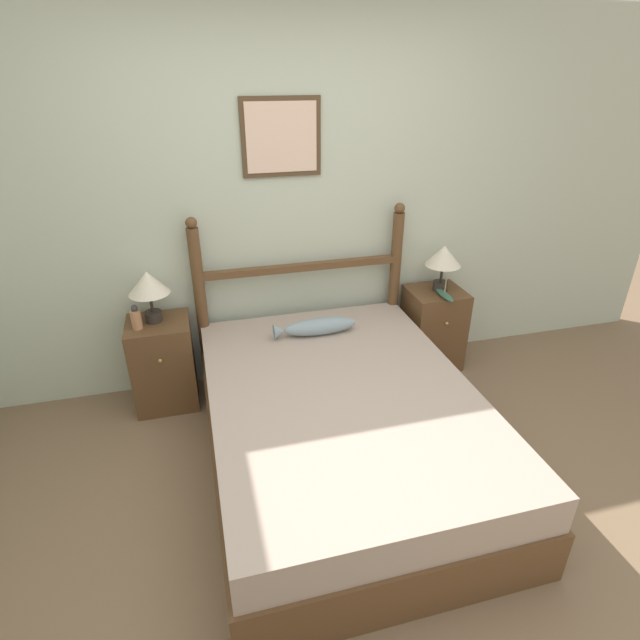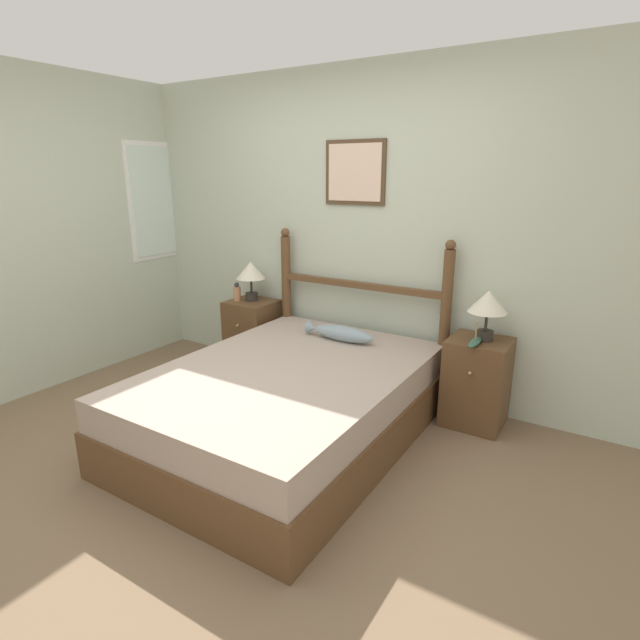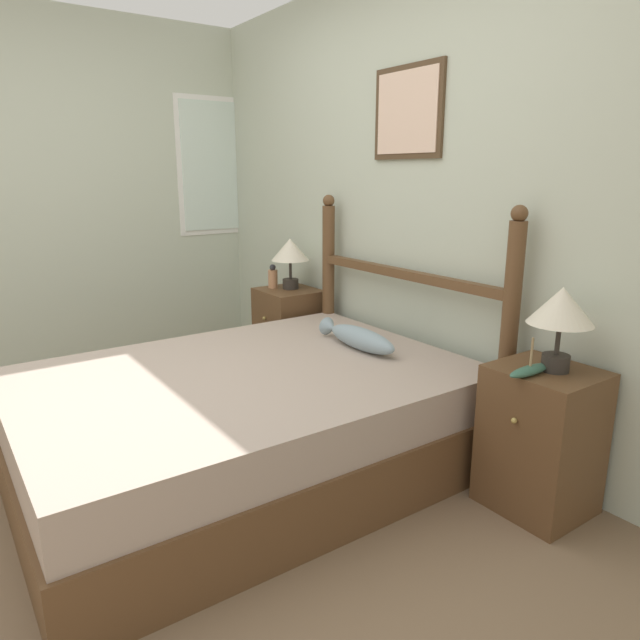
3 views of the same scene
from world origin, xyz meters
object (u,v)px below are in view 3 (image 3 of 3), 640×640
object	(u,v)px
model_boat	(530,370)
fish_pillow	(358,338)
nightstand_left	(289,333)
table_lamp_left	(290,252)
nightstand_right	(541,439)
table_lamp_right	(561,310)
bed	(247,421)
bottle	(273,277)

from	to	relation	value
model_boat	fish_pillow	bearing A→B (deg)	-174.99
nightstand_left	table_lamp_left	size ratio (longest dim) A/B	1.81
fish_pillow	nightstand_right	bearing A→B (deg)	11.77
table_lamp_left	table_lamp_right	distance (m)	2.08
bed	table_lamp_right	bearing A→B (deg)	40.33
nightstand_right	bottle	bearing A→B (deg)	-178.46
table_lamp_right	fish_pillow	bearing A→B (deg)	-168.15
bed	fish_pillow	world-z (taller)	fish_pillow
table_lamp_right	model_boat	world-z (taller)	table_lamp_right
table_lamp_left	fish_pillow	size ratio (longest dim) A/B	0.62
nightstand_right	bottle	size ratio (longest dim) A/B	3.79
nightstand_left	bottle	size ratio (longest dim) A/B	3.79
bed	table_lamp_right	distance (m)	1.51
bed	model_boat	distance (m)	1.33
nightstand_left	fish_pillow	xyz separation A→B (m)	(1.04, -0.21, 0.25)
bed	nightstand_right	bearing A→B (deg)	40.81
model_boat	fish_pillow	size ratio (longest dim) A/B	0.43
nightstand_right	table_lamp_left	bearing A→B (deg)	179.23
nightstand_right	fish_pillow	bearing A→B (deg)	-168.23
model_boat	fish_pillow	world-z (taller)	model_boat
nightstand_right	nightstand_left	bearing A→B (deg)	180.00
nightstand_right	model_boat	distance (m)	0.36
nightstand_left	model_boat	distance (m)	2.07
nightstand_left	table_lamp_left	bearing A→B (deg)	121.03
bed	bottle	distance (m)	1.48
bed	model_boat	xyz separation A→B (m)	(1.02, 0.76, 0.40)
model_boat	nightstand_right	bearing A→B (deg)	88.39
nightstand_left	nightstand_right	xyz separation A→B (m)	(2.04, 0.00, 0.00)
table_lamp_right	nightstand_left	bearing A→B (deg)	-179.81
model_boat	fish_pillow	distance (m)	1.00
nightstand_left	table_lamp_right	bearing A→B (deg)	0.19
bottle	bed	bearing A→B (deg)	-35.94
nightstand_left	table_lamp_left	world-z (taller)	table_lamp_left
table_lamp_left	bottle	world-z (taller)	table_lamp_left
bed	model_boat	bearing A→B (deg)	36.78
nightstand_right	table_lamp_right	bearing A→B (deg)	15.01
nightstand_left	nightstand_right	size ratio (longest dim) A/B	1.00
table_lamp_right	fish_pillow	xyz separation A→B (m)	(-1.02, -0.21, -0.32)
table_lamp_left	nightstand_right	bearing A→B (deg)	-0.77
model_boat	table_lamp_right	bearing A→B (deg)	77.24
nightstand_right	fish_pillow	world-z (taller)	nightstand_right
fish_pillow	model_boat	bearing A→B (deg)	5.01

